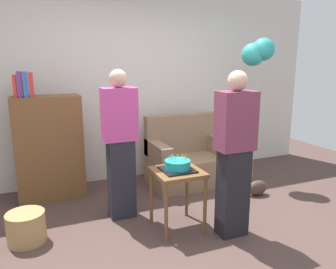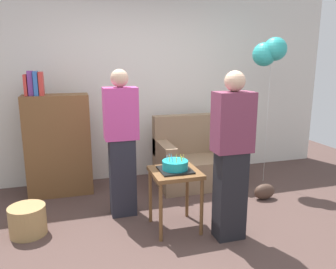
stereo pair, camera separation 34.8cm
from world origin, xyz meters
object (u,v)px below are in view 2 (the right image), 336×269
Objects in this scene: person_holding_cake at (232,156)px; person_blowing_candles at (122,143)px; birthday_cake at (175,166)px; wicker_basket at (28,220)px; bookshelf at (58,144)px; balloon_bunch at (269,52)px; couch at (195,160)px; handbag at (264,192)px; side_table at (175,180)px.

person_blowing_candles is at bearing -50.68° from person_holding_cake.
wicker_basket is (-1.46, 0.30, -0.53)m from birthday_cake.
balloon_bunch reaches higher than bookshelf.
birthday_cake is at bearing -150.73° from balloon_bunch.
balloon_bunch is (1.59, 0.89, 1.15)m from birthday_cake.
wicker_basket is at bearing -158.30° from couch.
birthday_cake is 2.15m from balloon_bunch.
bookshelf reaches higher than birthday_cake.
handbag is (2.76, 0.07, -0.05)m from wicker_basket.
couch reaches higher than birthday_cake.
side_table is 1.97× the size of birthday_cake.
handbag is 1.82m from balloon_bunch.
wicker_basket is at bearing -169.02° from balloon_bunch.
balloon_bunch is at bearing -142.50° from person_holding_cake.
wicker_basket is at bearing -178.48° from handbag.
wicker_basket reaches higher than handbag.
balloon_bunch reaches higher than wicker_basket.
person_blowing_candles reaches higher than handbag.
wicker_basket is at bearing -106.35° from bookshelf.
side_table is at bearing -63.50° from person_blowing_candles.
handbag is 0.14× the size of balloon_bunch.
handbag is at bearing 15.93° from side_table.
couch is 0.67× the size of person_blowing_candles.
bookshelf is 0.79× the size of balloon_bunch.
couch is at bearing -107.80° from person_holding_cake.
couch is at bearing 59.63° from side_table.
person_blowing_candles reaches higher than couch.
bookshelf is at bearing 158.92° from handbag.
wicker_basket is (-1.91, 0.62, -0.68)m from person_holding_cake.
balloon_bunch is at bearing 29.27° from side_table.
person_blowing_candles is at bearing -50.47° from bookshelf.
birthday_cake is 0.89× the size of wicker_basket.
person_blowing_candles is at bearing 133.72° from side_table.
balloon_bunch reaches higher than couch.
handbag is (1.31, 0.37, -0.58)m from birthday_cake.
balloon_bunch is (2.05, 0.41, 0.99)m from person_blowing_candles.
wicker_basket is at bearing 168.35° from birthday_cake.
person_blowing_candles is 1.22m from wicker_basket.
bookshelf is 0.98× the size of person_holding_cake.
bookshelf reaches higher than handbag.
side_table is 2.25× the size of handbag.
person_blowing_candles reaches higher than bookshelf.
person_holding_cake reaches higher than wicker_basket.
side_table is at bearing 81.22° from birthday_cake.
person_holding_cake reaches higher than birthday_cake.
birthday_cake is at bearing -48.88° from bookshelf.
side_table is 0.73m from person_blowing_candles.
bookshelf reaches higher than side_table.
bookshelf reaches higher than couch.
person_holding_cake reaches higher than side_table.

